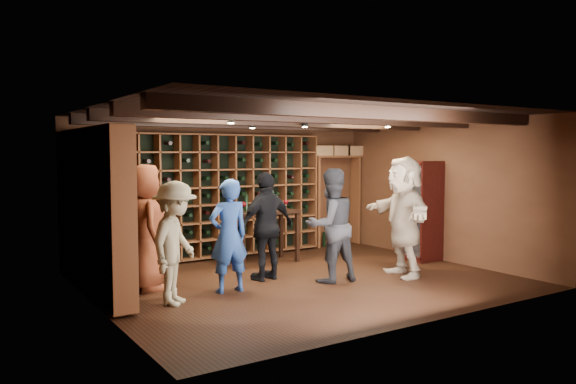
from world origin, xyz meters
TOP-DOWN VIEW (x-y plane):
  - ground at (0.00, 0.00)m, footprint 6.00×6.00m
  - room_shell at (0.00, 0.05)m, footprint 6.00×6.00m
  - wine_rack_back at (-0.52, 2.33)m, footprint 4.65×0.30m
  - wine_rack_left at (-2.83, 0.82)m, footprint 0.30×2.65m
  - crate_shelf at (2.41, 2.32)m, footprint 1.20×0.32m
  - display_cabinet at (2.71, 0.20)m, footprint 0.55×0.50m
  - man_blue_shirt at (-1.26, -0.02)m, footprint 0.58×0.39m
  - man_grey_suit at (0.31, -0.28)m, footprint 0.86×0.69m
  - guest_red_floral at (-2.19, 0.74)m, footprint 0.62×0.90m
  - guest_woman_black at (-0.43, 0.35)m, footprint 1.01×0.54m
  - guest_khaki at (-2.11, -0.22)m, footprint 1.12×1.14m
  - guest_beige at (1.52, -0.56)m, footprint 1.01×1.82m
  - tasting_table at (0.17, 1.51)m, footprint 1.25×0.67m

SIDE VIEW (x-z plane):
  - ground at x=0.00m, z-range 0.00..0.00m
  - man_blue_shirt at x=-1.26m, z-range 0.00..1.57m
  - guest_khaki at x=-2.11m, z-range 0.00..1.57m
  - tasting_table at x=0.17m, z-range 0.21..1.41m
  - guest_woman_black at x=-0.43m, z-range 0.00..1.64m
  - man_grey_suit at x=0.31m, z-range 0.00..1.69m
  - display_cabinet at x=2.71m, z-range -0.02..1.73m
  - guest_red_floral at x=-2.19m, z-range 0.00..1.77m
  - guest_beige at x=1.52m, z-range 0.00..1.87m
  - wine_rack_back at x=-0.52m, z-range 0.05..2.25m
  - wine_rack_left at x=-2.83m, z-range 0.05..2.25m
  - crate_shelf at x=2.41m, z-range 0.54..2.60m
  - room_shell at x=0.00m, z-range -0.58..5.42m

